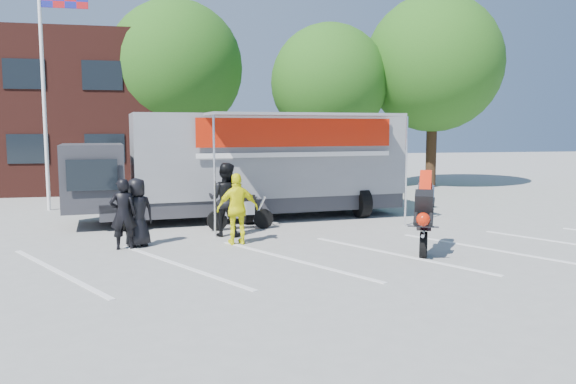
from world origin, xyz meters
name	(u,v)px	position (x,y,z in m)	size (l,w,h in m)	color
ground	(295,272)	(0.00, 0.00, 0.00)	(100.00, 100.00, 0.00)	#989893
parking_bay_lines	(284,260)	(0.00, 1.00, 0.01)	(18.00, 5.00, 0.01)	white
office_building	(1,114)	(-10.00, 18.00, 3.50)	(18.00, 8.00, 7.00)	#461C16
flagpole	(50,62)	(-6.24, 10.00, 5.05)	(1.61, 0.12, 8.00)	white
tree_left	(176,68)	(-2.00, 16.00, 5.57)	(6.12, 6.12, 8.64)	#382314
tree_mid	(329,83)	(5.00, 15.00, 4.94)	(5.44, 5.44, 7.68)	#382314
tree_right	(434,64)	(10.00, 14.50, 5.88)	(6.46, 6.46, 9.12)	#382314
transporter_truck	(255,218)	(0.23, 6.84, 0.00)	(10.26, 4.94, 3.26)	gray
parked_motorcycle	(241,230)	(-0.47, 4.87, 0.00)	(0.64, 1.91, 1.00)	silver
stunt_bike_rider	(424,251)	(3.37, 1.26, 0.00)	(0.83, 1.77, 2.08)	black
spectator_leather_a	(137,212)	(-3.16, 3.12, 0.83)	(0.81, 0.53, 1.66)	black
spectator_leather_b	(123,214)	(-3.46, 2.88, 0.84)	(0.61, 0.40, 1.67)	black
spectator_leather_c	(225,200)	(-0.96, 4.05, 0.97)	(0.94, 0.73, 1.93)	black
spectator_hivis	(238,209)	(-0.78, 2.91, 0.87)	(1.02, 0.43, 1.75)	#FFFD0D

